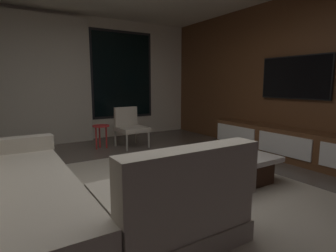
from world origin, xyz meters
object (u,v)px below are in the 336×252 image
mounted_tv (295,77)px  accent_chair_near_window (129,125)px  coffee_table (217,166)px  side_stool (101,130)px  book_stack_on_coffee_table (226,149)px  sectional_couch (56,198)px  media_console (294,146)px

mounted_tv → accent_chair_near_window: bearing=132.0°
coffee_table → side_stool: side_stool is taller
accent_chair_near_window → mounted_tv: size_ratio=0.64×
accent_chair_near_window → side_stool: accent_chair_near_window is taller
book_stack_on_coffee_table → accent_chair_near_window: (-0.29, 2.42, 0.04)m
coffee_table → book_stack_on_coffee_table: size_ratio=3.92×
side_stool → coffee_table: bearing=-74.0°
sectional_couch → media_console: (3.65, 0.18, -0.04)m
coffee_table → media_console: size_ratio=0.37×
sectional_couch → side_stool: bearing=64.6°
accent_chair_near_window → sectional_couch: bearing=-125.3°
coffee_table → accent_chair_near_window: accent_chair_near_window is taller
sectional_couch → coffee_table: sectional_couch is taller
accent_chair_near_window → media_console: 3.02m
mounted_tv → sectional_couch: bearing=-174.3°
side_stool → media_console: (2.37, -2.51, -0.12)m
side_stool → mounted_tv: (2.55, -2.31, 0.98)m
sectional_couch → media_console: bearing=2.9°
sectional_couch → coffee_table: bearing=5.4°
side_stool → media_console: 3.45m
sectional_couch → mounted_tv: (3.83, 0.38, 1.06)m
coffee_table → accent_chair_near_window: 2.42m
media_console → book_stack_on_coffee_table: bearing=-179.6°
coffee_table → mounted_tv: bearing=5.9°
media_console → mounted_tv: mounted_tv is taller
coffee_table → mounted_tv: (1.83, 0.19, 1.16)m
coffee_table → book_stack_on_coffee_table: 0.25m
side_stool → media_console: bearing=-46.6°
book_stack_on_coffee_table → side_stool: bearing=108.7°
side_stool → sectional_couch: bearing=-115.4°
side_stool → media_console: media_console is taller
accent_chair_near_window → side_stool: size_ratio=1.70×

